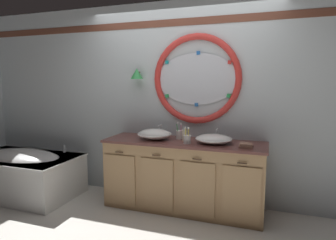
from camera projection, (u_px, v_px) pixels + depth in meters
name	position (u px, v px, depth m)	size (l,w,h in m)	color
ground_plane	(166.00, 215.00, 3.45)	(14.00, 14.00, 0.00)	silver
back_wall_assembly	(182.00, 100.00, 3.81)	(6.40, 0.26, 2.60)	silver
vanity_counter	(183.00, 175.00, 3.59)	(1.97, 0.62, 0.86)	tan
bathtub	(22.00, 171.00, 4.04)	(1.57, 0.90, 0.66)	white
sink_basin_left	(155.00, 134.00, 3.62)	(0.43, 0.43, 0.13)	white
sink_basin_right	(214.00, 139.00, 3.38)	(0.43, 0.43, 0.11)	white
faucet_set_left	(161.00, 131.00, 3.84)	(0.22, 0.15, 0.16)	silver
faucet_set_right	(217.00, 135.00, 3.60)	(0.24, 0.12, 0.14)	silver
toothbrush_holder_left	(179.00, 134.00, 3.64)	(0.09, 0.09, 0.21)	white
toothbrush_holder_right	(187.00, 139.00, 3.37)	(0.09, 0.09, 0.20)	white
soap_dispenser	(185.00, 135.00, 3.51)	(0.06, 0.07, 0.17)	#EFE5C6
folded_hand_towel	(246.00, 145.00, 3.18)	(0.14, 0.14, 0.05)	#936B56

